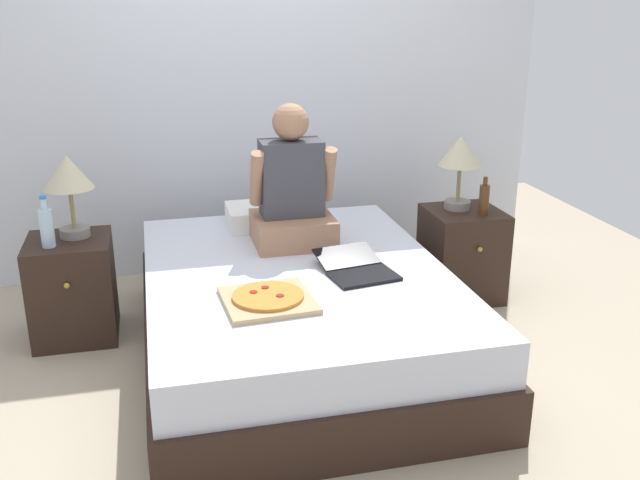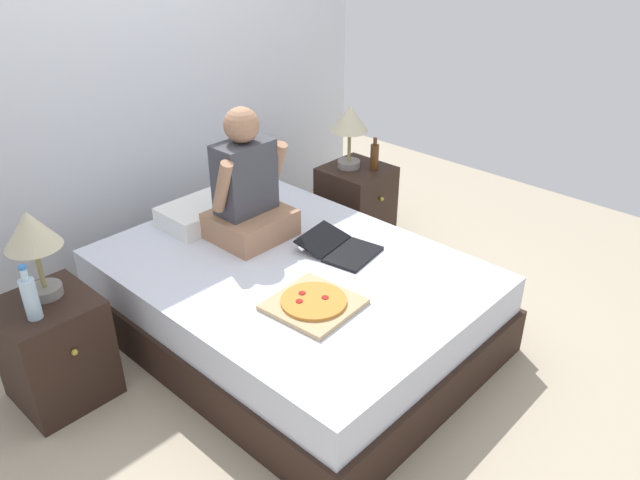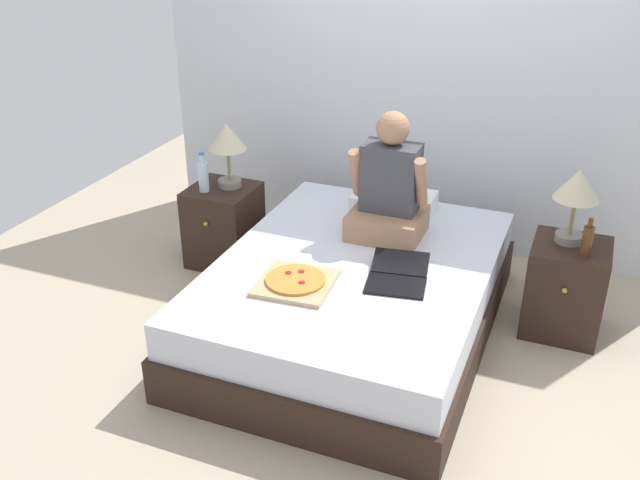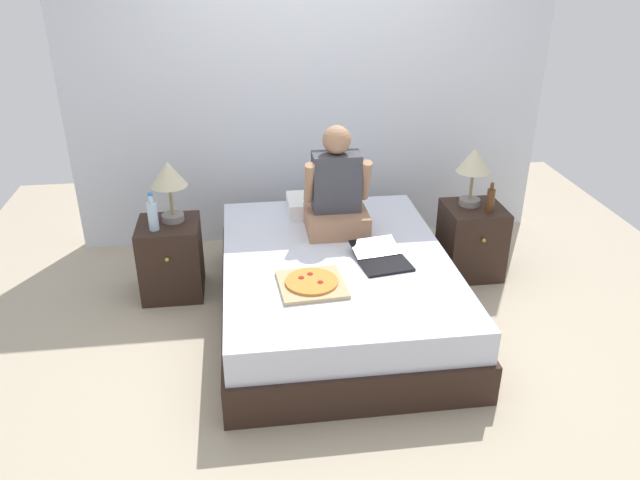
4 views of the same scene
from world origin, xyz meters
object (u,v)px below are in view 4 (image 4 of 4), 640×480
Objects in this scene: beer_bottle at (490,200)px; laptop at (382,260)px; nightstand_left at (171,258)px; lamp_on_left_nightstand at (169,178)px; person_seated at (336,193)px; bed at (336,287)px; pizza_box at (312,284)px; nightstand_right at (471,240)px; lamp_on_right_nightstand at (474,164)px; water_bottle at (153,215)px.

laptop is at bearing -150.52° from beer_bottle.
lamp_on_left_nightstand is (0.04, 0.05, 0.61)m from nightstand_left.
nightstand_left is 0.72× the size of person_seated.
bed is at bearing -98.77° from person_seated.
lamp_on_left_nightstand is at bearing 154.20° from laptop.
lamp_on_left_nightstand is 1.35m from pizza_box.
lamp_on_left_nightstand is at bearing 51.37° from nightstand_left.
beer_bottle is 0.29× the size of person_seated.
person_seated is at bearing -175.52° from nightstand_right.
pizza_box is at bearing -119.50° from bed.
beer_bottle is at bearing -0.72° from person_seated.
beer_bottle reaches higher than bed.
laptop is 1.08× the size of pizza_box.
beer_bottle is 1.64m from pizza_box.
lamp_on_right_nightstand reaches higher than beer_bottle.
lamp_on_left_nightstand reaches higher than bed.
nightstand_left is at bearing 137.04° from pizza_box.
person_seated reaches higher than nightstand_right.
nightstand_left is 1.31m from person_seated.
lamp_on_left_nightstand is at bearing 180.00° from lamp_on_right_nightstand.
water_bottle is at bearing -130.60° from lamp_on_left_nightstand.
bed is 3.70× the size of nightstand_right.
lamp_on_right_nightstand is at bearing 3.40° from water_bottle.
beer_bottle is (1.22, 0.40, 0.42)m from bed.
nightstand_left is 1.59m from laptop.
beer_bottle is at bearing 29.48° from laptop.
bed is 1.41m from lamp_on_right_nightstand.
laptop is (1.44, -0.63, 0.22)m from nightstand_left.
water_bottle is (-1.23, 0.41, 0.44)m from bed.
lamp_on_right_nightstand is 1.14m from laptop.
water_bottle reaches higher than nightstand_right.
lamp_on_left_nightstand is 1.19m from person_seated.
water_bottle is at bearing 160.54° from laptop.
laptop is (-0.83, -0.68, -0.39)m from lamp_on_right_nightstand.
nightstand_right is 1.09m from laptop.
water_bottle is 2.42m from nightstand_right.
lamp_on_right_nightstand is (2.36, 0.14, 0.22)m from water_bottle.
water_bottle is 0.60× the size of laptop.
bed is at bearing -161.81° from beer_bottle.
person_seated is at bearing 112.54° from laptop.
lamp_on_left_nightstand is 1.00× the size of lamp_on_right_nightstand.
bed is 1.26m from nightstand_right.
bed is 4.65× the size of lamp_on_left_nightstand.
lamp_on_right_nightstand is at bearing 39.11° from laptop.
water_bottle reaches higher than bed.
water_bottle reaches higher than nightstand_left.
nightstand_right is (2.39, 0.09, -0.39)m from water_bottle.
pizza_box is at bearing -37.60° from water_bottle.
beer_bottle is (2.38, -0.10, 0.38)m from nightstand_left.
lamp_on_left_nightstand reaches higher than nightstand_left.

